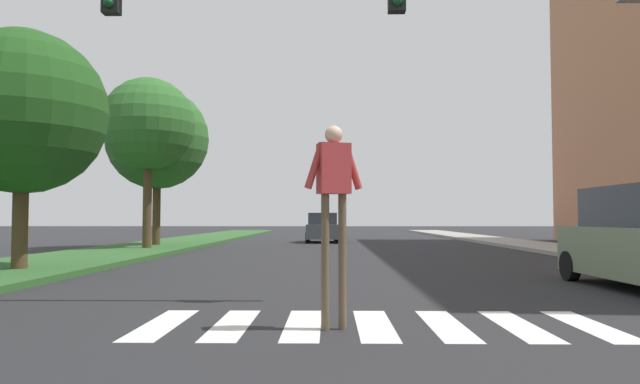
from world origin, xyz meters
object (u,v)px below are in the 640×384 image
(tree_far, at_px, (148,125))
(traffic_light_gantry, at_px, (108,35))
(sedan_midblock, at_px, (322,229))
(tree_distant, at_px, (157,139))
(tree_mid, at_px, (23,112))
(pedestrian_performer, at_px, (334,193))

(tree_far, distance_m, traffic_light_gantry, 14.84)
(traffic_light_gantry, xyz_separation_m, sedan_midblock, (3.20, 23.46, -3.58))
(tree_distant, bearing_deg, tree_mid, -87.74)
(tree_distant, xyz_separation_m, traffic_light_gantry, (4.32, -17.08, -0.68))
(tree_mid, distance_m, pedestrian_performer, 10.33)
(tree_mid, xyz_separation_m, sedan_midblock, (7.02, 18.94, -3.16))
(tree_mid, bearing_deg, tree_far, 90.22)
(tree_distant, relative_size, traffic_light_gantry, 0.84)
(sedan_midblock, bearing_deg, tree_mid, -110.34)
(sedan_midblock, bearing_deg, tree_distant, -139.66)
(tree_far, height_order, pedestrian_performer, tree_far)
(tree_mid, relative_size, sedan_midblock, 1.42)
(tree_distant, distance_m, pedestrian_performer, 21.15)
(tree_far, height_order, traffic_light_gantry, tree_far)
(pedestrian_performer, bearing_deg, tree_mid, 138.13)
(tree_mid, height_order, tree_distant, tree_distant)
(tree_far, bearing_deg, traffic_light_gantry, -74.89)
(tree_mid, relative_size, traffic_light_gantry, 0.67)
(traffic_light_gantry, height_order, sedan_midblock, traffic_light_gantry)
(tree_distant, relative_size, sedan_midblock, 1.78)
(tree_distant, height_order, sedan_midblock, tree_distant)
(tree_distant, relative_size, pedestrian_performer, 2.90)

